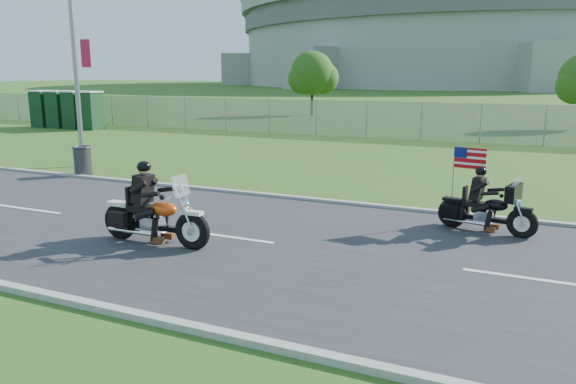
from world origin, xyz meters
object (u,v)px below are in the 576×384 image
at_px(porta_toilet_b, 74,111).
at_px(porta_toilet_d, 42,109).
at_px(porta_toilet_c, 58,110).
at_px(streetlight, 76,13).
at_px(trash_can, 83,162).
at_px(motorcycle_follow, 486,211).
at_px(motorcycle_lead, 153,219).
at_px(porta_toilet_a, 91,111).

bearing_deg(porta_toilet_b, porta_toilet_d, 180.00).
bearing_deg(porta_toilet_d, porta_toilet_c, 0.00).
bearing_deg(porta_toilet_b, porta_toilet_c, 180.00).
relative_size(porta_toilet_b, porta_toilet_c, 1.00).
xyz_separation_m(streetlight, trash_can, (1.61, -1.85, -5.13)).
bearing_deg(porta_toilet_c, porta_toilet_b, 0.00).
height_order(motorcycle_follow, trash_can, motorcycle_follow).
distance_m(streetlight, motorcycle_follow, 16.20).
xyz_separation_m(streetlight, motorcycle_follow, (14.97, -3.46, -5.13)).
relative_size(motorcycle_lead, motorcycle_follow, 1.19).
xyz_separation_m(porta_toilet_d, motorcycle_lead, (23.02, -18.00, -0.59)).
bearing_deg(streetlight, porta_toilet_a, 132.91).
distance_m(motorcycle_lead, motorcycle_follow, 7.23).
xyz_separation_m(porta_toilet_a, porta_toilet_d, (-4.20, 0.00, 0.00)).
bearing_deg(porta_toilet_b, streetlight, -43.35).
xyz_separation_m(porta_toilet_a, porta_toilet_c, (-2.80, 0.00, 0.00)).
bearing_deg(motorcycle_follow, porta_toilet_c, 164.05).
bearing_deg(trash_can, streetlight, 131.05).
height_order(porta_toilet_c, trash_can, porta_toilet_c).
distance_m(porta_toilet_c, motorcycle_follow, 31.23).
height_order(porta_toilet_c, porta_toilet_d, same).
bearing_deg(streetlight, trash_can, -48.95).
relative_size(motorcycle_follow, trash_can, 2.17).
distance_m(porta_toilet_a, porta_toilet_b, 1.40).
height_order(porta_toilet_a, motorcycle_follow, porta_toilet_a).
distance_m(porta_toilet_b, porta_toilet_d, 2.80).
distance_m(streetlight, porta_toilet_d, 18.40).
height_order(porta_toilet_a, porta_toilet_d, same).
bearing_deg(porta_toilet_a, motorcycle_lead, -43.72).
bearing_deg(porta_toilet_b, motorcycle_follow, -28.34).
height_order(porta_toilet_a, motorcycle_lead, porta_toilet_a).
xyz_separation_m(streetlight, motorcycle_lead, (8.80, -7.22, -5.08)).
bearing_deg(motorcycle_lead, motorcycle_follow, 30.88).
bearing_deg(porta_toilet_c, porta_toilet_a, 0.00).
height_order(porta_toilet_a, porta_toilet_c, same).
xyz_separation_m(porta_toilet_b, motorcycle_lead, (20.22, -18.00, -0.59)).
bearing_deg(porta_toilet_c, streetlight, -40.06).
xyz_separation_m(porta_toilet_c, motorcycle_follow, (27.79, -14.23, -0.64)).
relative_size(porta_toilet_b, motorcycle_follow, 1.05).
height_order(porta_toilet_b, motorcycle_lead, porta_toilet_b).
height_order(porta_toilet_b, motorcycle_follow, porta_toilet_b).
distance_m(streetlight, trash_can, 5.69).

